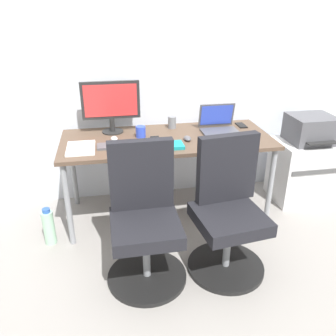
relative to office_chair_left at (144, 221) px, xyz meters
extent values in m
plane|color=gray|center=(0.28, 0.74, -0.42)|extent=(5.28, 5.28, 0.00)
cube|color=silver|center=(0.28, 1.18, 0.88)|extent=(4.40, 0.04, 2.60)
cube|color=brown|center=(0.28, 0.74, 0.28)|extent=(1.71, 0.72, 0.03)
cylinder|color=gray|center=(-0.53, 0.43, -0.08)|extent=(0.04, 0.04, 0.69)
cylinder|color=gray|center=(1.09, 0.43, -0.08)|extent=(0.04, 0.04, 0.69)
cylinder|color=gray|center=(-0.53, 1.05, -0.08)|extent=(0.04, 0.04, 0.69)
cylinder|color=gray|center=(1.09, 1.05, -0.08)|extent=(0.04, 0.04, 0.69)
cylinder|color=black|center=(0.00, -0.06, -0.41)|extent=(0.54, 0.54, 0.03)
cylinder|color=gray|center=(0.00, -0.06, -0.22)|extent=(0.05, 0.05, 0.34)
cube|color=black|center=(0.00, -0.06, -0.01)|extent=(0.44, 0.44, 0.09)
cube|color=black|center=(0.00, 0.12, 0.28)|extent=(0.42, 0.07, 0.48)
cylinder|color=black|center=(0.56, -0.06, -0.41)|extent=(0.54, 0.54, 0.03)
cylinder|color=gray|center=(0.56, -0.06, -0.22)|extent=(0.05, 0.05, 0.34)
cube|color=black|center=(0.56, -0.06, -0.01)|extent=(0.49, 0.49, 0.09)
cube|color=black|center=(0.58, 0.12, 0.28)|extent=(0.43, 0.12, 0.48)
cube|color=silver|center=(1.59, 0.79, -0.13)|extent=(0.54, 0.43, 0.58)
cube|color=#4C4C4C|center=(1.59, 0.56, -0.05)|extent=(0.49, 0.01, 0.04)
cube|color=#515156|center=(1.59, 0.79, 0.28)|extent=(0.38, 0.34, 0.24)
cube|color=#262626|center=(1.59, 0.59, 0.22)|extent=(0.27, 0.06, 0.01)
cylinder|color=#A5D8B2|center=(-0.70, 0.46, -0.28)|extent=(0.09, 0.09, 0.28)
cylinder|color=#2D59B2|center=(-0.70, 0.46, -0.13)|extent=(0.06, 0.06, 0.03)
cylinder|color=#262626|center=(-0.15, 0.96, 0.30)|extent=(0.18, 0.18, 0.01)
cylinder|color=#262626|center=(-0.15, 0.96, 0.36)|extent=(0.04, 0.04, 0.11)
cube|color=#262626|center=(-0.15, 0.96, 0.57)|extent=(0.48, 0.03, 0.31)
cube|color=red|center=(-0.15, 0.94, 0.57)|extent=(0.43, 0.00, 0.26)
cube|color=#4C4C51|center=(0.75, 0.77, 0.30)|extent=(0.31, 0.22, 0.02)
cube|color=#4C4C51|center=(0.75, 0.90, 0.41)|extent=(0.31, 0.05, 0.21)
cube|color=blue|center=(0.75, 0.90, 0.42)|extent=(0.28, 0.04, 0.18)
cube|color=#515156|center=(-0.11, 0.61, 0.30)|extent=(0.34, 0.12, 0.02)
cube|color=silver|center=(0.73, 0.46, 0.30)|extent=(0.34, 0.12, 0.02)
ellipsoid|color=#515156|center=(0.43, 0.65, 0.31)|extent=(0.06, 0.10, 0.03)
ellipsoid|color=#B7B7B7|center=(-0.15, 0.75, 0.31)|extent=(0.06, 0.10, 0.03)
cylinder|color=blue|center=(0.07, 0.79, 0.34)|extent=(0.08, 0.08, 0.09)
cylinder|color=slate|center=(0.37, 0.98, 0.35)|extent=(0.07, 0.07, 0.10)
cube|color=black|center=(0.99, 0.93, 0.30)|extent=(0.07, 0.14, 0.01)
cube|color=black|center=(0.18, 0.70, 0.30)|extent=(0.07, 0.14, 0.01)
cube|color=teal|center=(0.26, 0.53, 0.31)|extent=(0.21, 0.15, 0.03)
cube|color=white|center=(-0.40, 0.61, 0.30)|extent=(0.21, 0.30, 0.01)
camera|label=1|loc=(-0.19, -1.93, 1.28)|focal=37.49mm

